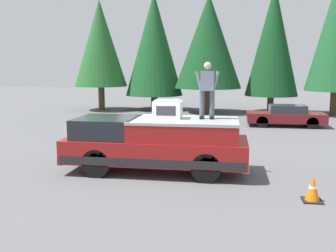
# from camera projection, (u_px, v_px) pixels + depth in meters

# --- Properties ---
(ground_plane) EXTENTS (90.00, 90.00, 0.00)m
(ground_plane) POSITION_uv_depth(u_px,v_px,m) (144.00, 170.00, 11.78)
(ground_plane) COLOR #565659
(pickup_truck) EXTENTS (2.01, 5.54, 1.65)m
(pickup_truck) POSITION_uv_depth(u_px,v_px,m) (156.00, 144.00, 11.47)
(pickup_truck) COLOR maroon
(pickup_truck) RESTS_ON ground
(compressor_unit) EXTENTS (0.65, 0.84, 0.56)m
(compressor_unit) POSITION_uv_depth(u_px,v_px,m) (168.00, 109.00, 11.38)
(compressor_unit) COLOR white
(compressor_unit) RESTS_ON pickup_truck
(person_on_truck_bed) EXTENTS (0.29, 0.72, 1.69)m
(person_on_truck_bed) POSITION_uv_depth(u_px,v_px,m) (207.00, 89.00, 11.16)
(person_on_truck_bed) COLOR #4C515B
(person_on_truck_bed) RESTS_ON pickup_truck
(parked_car_maroon) EXTENTS (1.64, 4.10, 1.16)m
(parked_car_maroon) POSITION_uv_depth(u_px,v_px,m) (286.00, 116.00, 20.38)
(parked_car_maroon) COLOR maroon
(parked_car_maroon) RESTS_ON ground
(traffic_cone) EXTENTS (0.47, 0.47, 0.62)m
(traffic_cone) POSITION_uv_depth(u_px,v_px,m) (313.00, 190.00, 8.98)
(traffic_cone) COLOR black
(traffic_cone) RESTS_ON ground
(conifer_left) EXTENTS (3.68, 3.68, 8.85)m
(conifer_left) POSITION_uv_depth(u_px,v_px,m) (273.00, 41.00, 26.22)
(conifer_left) COLOR #4C3826
(conifer_left) RESTS_ON ground
(conifer_center_left) EXTENTS (4.64, 4.64, 8.15)m
(conifer_center_left) POSITION_uv_depth(u_px,v_px,m) (208.00, 42.00, 25.92)
(conifer_center_left) COLOR #4C3826
(conifer_center_left) RESTS_ON ground
(conifer_center_right) EXTENTS (4.26, 4.26, 8.61)m
(conifer_center_right) POSITION_uv_depth(u_px,v_px,m) (154.00, 45.00, 27.82)
(conifer_center_right) COLOR #4C3826
(conifer_center_right) RESTS_ON ground
(conifer_right) EXTENTS (3.84, 3.84, 8.04)m
(conifer_right) POSITION_uv_depth(u_px,v_px,m) (100.00, 44.00, 27.56)
(conifer_right) COLOR #4C3826
(conifer_right) RESTS_ON ground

